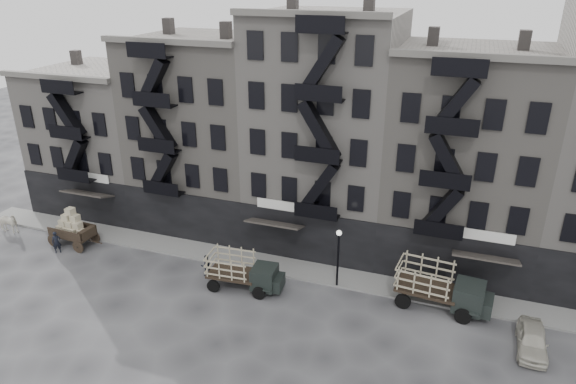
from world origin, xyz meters
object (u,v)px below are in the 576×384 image
(horse, at_px, (7,223))
(stake_truck_east, at_px, (441,284))
(car_east, at_px, (532,340))
(pedestrian_mid, at_px, (206,265))
(stake_truck_west, at_px, (243,269))
(pedestrian_west, at_px, (57,242))
(wagon, at_px, (70,225))

(horse, height_order, stake_truck_east, stake_truck_east)
(horse, xyz_separation_m, stake_truck_east, (33.61, 1.26, 0.78))
(car_east, distance_m, pedestrian_mid, 20.75)
(stake_truck_west, xyz_separation_m, pedestrian_west, (-15.12, -0.34, -0.59))
(stake_truck_west, bearing_deg, pedestrian_mid, 165.49)
(stake_truck_west, distance_m, stake_truck_east, 12.67)
(wagon, height_order, car_east, wagon)
(wagon, relative_size, pedestrian_west, 2.10)
(wagon, bearing_deg, pedestrian_west, -95.31)
(horse, bearing_deg, wagon, -91.45)
(horse, relative_size, wagon, 0.58)
(car_east, relative_size, pedestrian_mid, 2.45)
(wagon, distance_m, car_east, 32.62)
(wagon, distance_m, pedestrian_mid, 11.88)
(stake_truck_west, bearing_deg, wagon, 171.70)
(car_east, bearing_deg, wagon, 178.84)
(wagon, bearing_deg, stake_truck_west, -0.53)
(stake_truck_east, bearing_deg, wagon, -172.12)
(car_east, height_order, pedestrian_mid, pedestrian_mid)
(stake_truck_west, xyz_separation_m, car_east, (17.68, -0.26, -0.79))
(pedestrian_west, bearing_deg, stake_truck_west, -41.59)
(horse, relative_size, stake_truck_east, 0.35)
(horse, distance_m, pedestrian_mid, 18.07)
(wagon, xyz_separation_m, stake_truck_west, (14.89, -1.08, -0.24))
(stake_truck_east, distance_m, pedestrian_mid, 15.64)
(horse, xyz_separation_m, car_east, (38.81, -1.15, -0.22))
(wagon, xyz_separation_m, car_east, (32.58, -1.34, -1.02))
(wagon, xyz_separation_m, stake_truck_east, (27.38, 1.06, -0.02))
(stake_truck_west, xyz_separation_m, stake_truck_east, (12.48, 2.14, 0.22))
(stake_truck_west, distance_m, car_east, 17.70)
(horse, xyz_separation_m, pedestrian_mid, (18.07, -0.33, -0.09))
(wagon, relative_size, pedestrian_mid, 2.28)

